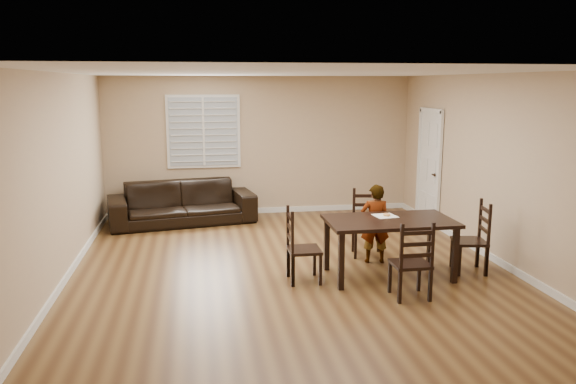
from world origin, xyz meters
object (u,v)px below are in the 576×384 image
(donut, at_px, (387,214))
(sofa, at_px, (182,203))
(chair_left, at_px, (295,249))
(child, at_px, (375,224))
(chair_far, at_px, (414,265))
(chair_near, at_px, (367,224))
(chair_right, at_px, (478,240))
(dining_table, at_px, (390,226))

(donut, bearing_deg, sofa, 131.02)
(chair_left, distance_m, child, 1.42)
(donut, distance_m, sofa, 4.31)
(chair_far, relative_size, chair_left, 0.99)
(chair_near, distance_m, chair_right, 1.66)
(dining_table, relative_size, chair_near, 1.68)
(chair_near, relative_size, chair_far, 1.03)
(chair_right, height_order, donut, chair_right)
(dining_table, height_order, sofa, dining_table)
(dining_table, xyz_separation_m, child, (-0.00, 0.61, -0.12))
(chair_right, bearing_deg, sofa, -119.79)
(dining_table, bearing_deg, chair_left, 179.93)
(chair_left, height_order, child, child)
(chair_left, bearing_deg, dining_table, -89.37)
(chair_left, height_order, chair_right, chair_right)
(chair_left, bearing_deg, sofa, 24.54)
(donut, height_order, sofa, donut)
(dining_table, relative_size, child, 1.46)
(chair_far, distance_m, chair_right, 1.54)
(chair_left, relative_size, donut, 9.87)
(dining_table, bearing_deg, child, 90.00)
(child, bearing_deg, chair_far, 97.95)
(chair_right, bearing_deg, chair_far, -45.37)
(dining_table, bearing_deg, chair_right, -1.00)
(chair_near, xyz_separation_m, chair_left, (-1.29, -1.06, -0.01))
(chair_near, height_order, donut, chair_near)
(child, relative_size, donut, 11.53)
(chair_near, relative_size, chair_right, 1.00)
(chair_left, bearing_deg, chair_near, -49.96)
(chair_right, distance_m, donut, 1.32)
(chair_right, bearing_deg, chair_left, -79.97)
(chair_near, xyz_separation_m, chair_far, (-0.02, -1.95, -0.01))
(chair_near, xyz_separation_m, child, (-0.02, -0.46, 0.12))
(dining_table, relative_size, chair_left, 1.71)
(chair_far, relative_size, chair_right, 0.98)
(chair_near, distance_m, donut, 0.95)
(chair_near, height_order, sofa, chair_near)
(child, bearing_deg, sofa, -37.33)
(chair_far, height_order, child, child)
(chair_near, relative_size, child, 0.87)
(child, height_order, donut, child)
(dining_table, bearing_deg, chair_far, -90.07)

